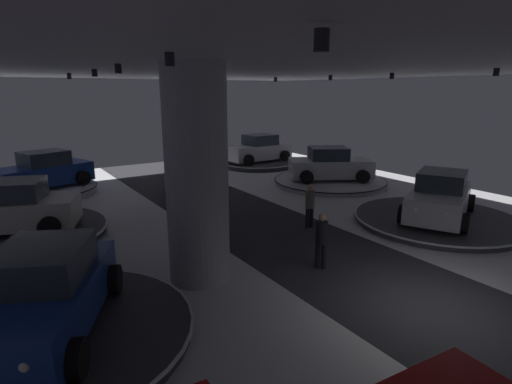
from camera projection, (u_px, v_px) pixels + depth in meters
ground at (434, 311)px, 9.21m from camera, size 24.00×44.00×0.06m
ceiling_with_spotlights at (465, 52)px, 7.85m from camera, size 24.00×44.00×0.39m
column_left at (197, 176)px, 10.16m from camera, size 1.58×1.58×5.50m
display_platform_mid_left at (49, 336)px, 7.98m from camera, size 5.65×5.65×0.26m
display_car_mid_left at (44, 295)px, 7.79m from camera, size 3.56×4.56×1.71m
display_platform_far_left at (13, 233)px, 13.73m from camera, size 6.09×6.09×0.23m
display_car_far_left at (10, 209)px, 13.52m from camera, size 4.56×3.32×1.71m
display_platform_mid_right at (437, 220)px, 15.18m from camera, size 6.03×6.03×0.23m
display_car_mid_right at (440, 197)px, 15.00m from camera, size 4.56×3.54×1.71m
display_platform_deep_left at (45, 191)px, 19.29m from camera, size 4.67×4.67×0.34m
display_car_deep_left at (43, 171)px, 19.09m from camera, size 4.56×3.24×1.71m
display_platform_far_right at (330, 181)px, 21.45m from camera, size 5.85×5.85×0.25m
display_car_far_right at (330, 165)px, 21.23m from camera, size 4.54×3.69×1.71m
display_platform_deep_right at (258, 163)px, 26.57m from camera, size 4.84×4.84×0.31m
display_car_deep_right at (259, 149)px, 26.37m from camera, size 4.30×2.35×1.71m
visitor_walking_near at (310, 204)px, 14.46m from camera, size 0.32×0.32×1.59m
visitor_walking_far at (321, 238)px, 11.13m from camera, size 0.32×0.32×1.59m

